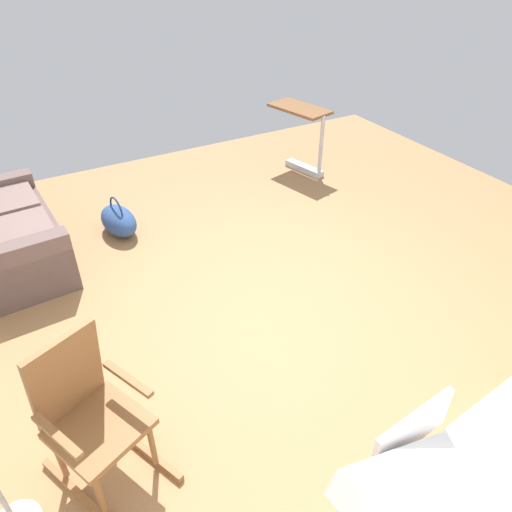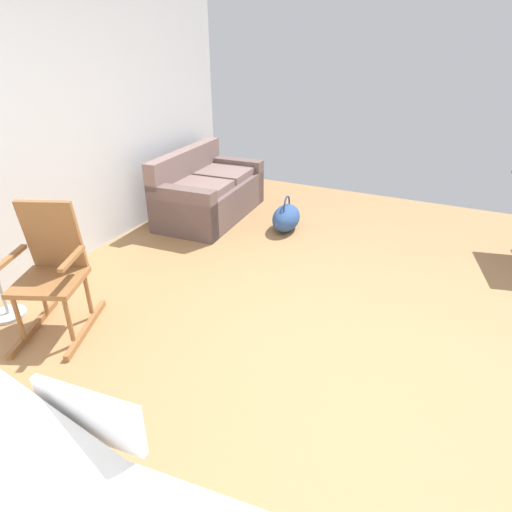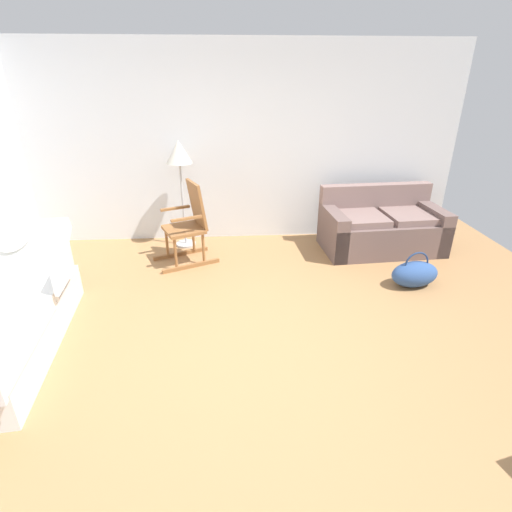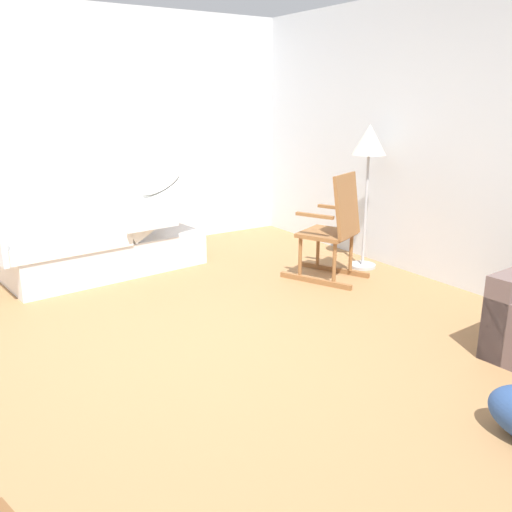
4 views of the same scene
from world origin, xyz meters
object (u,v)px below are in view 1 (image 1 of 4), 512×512
Objects in this scene: couch at (5,236)px; overbed_table at (303,132)px; rocking_chair at (89,416)px; duffel_bag at (119,220)px.

couch is 1.88× the size of overbed_table.
couch is 1.57× the size of rocking_chair.
rocking_chair is 1.20× the size of overbed_table.
rocking_chair reaches higher than duffel_bag.
overbed_table is (0.39, -3.70, 0.23)m from couch.
duffel_bag is at bearing 98.11° from overbed_table.
overbed_table is at bearing -83.96° from couch.
rocking_chair is at bearing 161.55° from duffel_bag.
couch is 3.73m from overbed_table.
rocking_chair is at bearing 130.80° from overbed_table.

